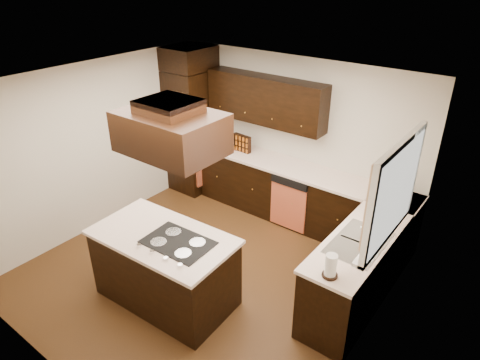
{
  "coord_description": "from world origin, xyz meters",
  "views": [
    {
      "loc": [
        3.11,
        -3.34,
        3.71
      ],
      "look_at": [
        0.1,
        0.6,
        1.15
      ],
      "focal_mm": 32.0,
      "sensor_mm": 36.0,
      "label": 1
    }
  ],
  "objects_px": {
    "range_hood": "(171,133)",
    "spice_rack": "(242,143)",
    "oven_column": "(193,131)",
    "island": "(165,269)"
  },
  "relations": [
    {
      "from": "oven_column",
      "to": "island",
      "type": "relative_size",
      "value": 1.32
    },
    {
      "from": "oven_column",
      "to": "spice_rack",
      "type": "distance_m",
      "value": 1.0
    },
    {
      "from": "oven_column",
      "to": "spice_rack",
      "type": "height_order",
      "value": "oven_column"
    },
    {
      "from": "range_hood",
      "to": "oven_column",
      "type": "bearing_deg",
      "value": 129.74
    },
    {
      "from": "island",
      "to": "range_hood",
      "type": "height_order",
      "value": "range_hood"
    },
    {
      "from": "island",
      "to": "range_hood",
      "type": "relative_size",
      "value": 1.53
    },
    {
      "from": "range_hood",
      "to": "spice_rack",
      "type": "distance_m",
      "value": 2.74
    },
    {
      "from": "range_hood",
      "to": "spice_rack",
      "type": "relative_size",
      "value": 3.17
    },
    {
      "from": "oven_column",
      "to": "spice_rack",
      "type": "xyz_separation_m",
      "value": [
        1.0,
        0.1,
        -0.0
      ]
    },
    {
      "from": "range_hood",
      "to": "spice_rack",
      "type": "bearing_deg",
      "value": 110.46
    }
  ]
}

